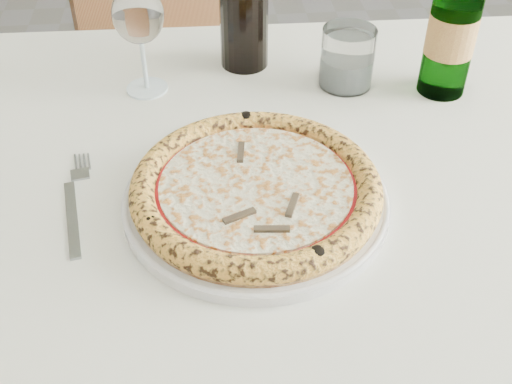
# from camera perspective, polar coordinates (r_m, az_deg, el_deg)

# --- Properties ---
(dining_table) EXTENTS (1.35, 0.82, 0.76)m
(dining_table) POSITION_cam_1_polar(r_m,az_deg,el_deg) (0.93, -0.61, -1.54)
(dining_table) COLOR brown
(dining_table) RESTS_ON floor
(chair_far) EXTENTS (0.55, 0.55, 0.93)m
(chair_far) POSITION_cam_1_polar(r_m,az_deg,el_deg) (1.64, -7.19, 13.02)
(chair_far) COLOR brown
(chair_far) RESTS_ON floor
(plate) EXTENTS (0.32, 0.32, 0.02)m
(plate) POSITION_cam_1_polar(r_m,az_deg,el_deg) (0.78, -0.00, -0.62)
(plate) COLOR white
(plate) RESTS_ON dining_table
(pizza) EXTENTS (0.30, 0.30, 0.03)m
(pizza) POSITION_cam_1_polar(r_m,az_deg,el_deg) (0.77, -0.00, 0.36)
(pizza) COLOR tan
(pizza) RESTS_ON plate
(fork) EXTENTS (0.04, 0.20, 0.00)m
(fork) POSITION_cam_1_polar(r_m,az_deg,el_deg) (0.82, -15.80, -1.01)
(fork) COLOR gray
(fork) RESTS_ON dining_table
(wine_glass) EXTENTS (0.07, 0.07, 0.17)m
(wine_glass) POSITION_cam_1_polar(r_m,az_deg,el_deg) (0.96, -10.43, 15.03)
(wine_glass) COLOR white
(wine_glass) RESTS_ON dining_table
(tumbler) EXTENTS (0.08, 0.08, 0.09)m
(tumbler) POSITION_cam_1_polar(r_m,az_deg,el_deg) (1.01, 8.09, 11.44)
(tumbler) COLOR silver
(tumbler) RESTS_ON dining_table
(beer_bottle) EXTENTS (0.07, 0.07, 0.28)m
(beer_bottle) POSITION_cam_1_polar(r_m,az_deg,el_deg) (0.99, 17.18, 14.17)
(beer_bottle) COLOR #266622
(beer_bottle) RESTS_ON dining_table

